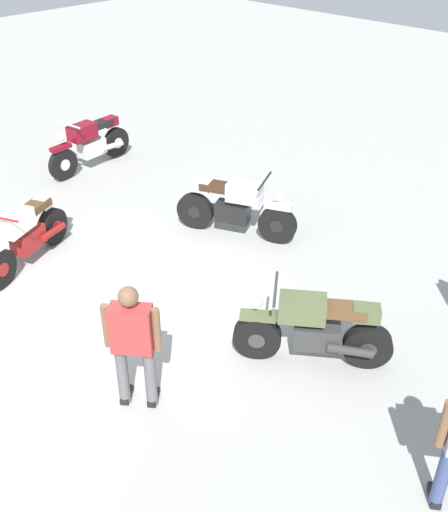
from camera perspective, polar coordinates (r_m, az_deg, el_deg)
The scene contains 6 objects.
ground_plane at distance 8.59m, azimuth -11.83°, elevation -5.15°, with size 40.00×40.00×0.00m, color #9E9E99.
motorcycle_olive_vintage at distance 7.40m, azimuth 8.55°, elevation -6.96°, with size 1.67×1.28×1.07m.
motorcycle_maroon_cruiser at distance 12.76m, azimuth -12.60°, elevation 10.39°, with size 0.70×2.09×1.09m.
motorcycle_cream_vintage at distance 9.67m, azimuth -18.31°, elevation 1.88°, with size 0.97×1.86×1.07m.
motorcycle_silver_cruiser at distance 9.93m, azimuth 1.05°, elevation 4.70°, with size 1.96×1.00×1.09m.
person_in_red_shirt at distance 6.57m, azimuth -8.65°, elevation -8.02°, with size 0.56×0.50×1.62m.
Camera 1 is at (-5.87, 3.60, 5.13)m, focal length 42.08 mm.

